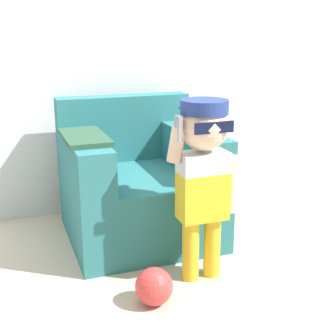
{
  "coord_description": "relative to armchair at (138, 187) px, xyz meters",
  "views": [
    {
      "loc": [
        -0.62,
        -2.75,
        1.37
      ],
      "look_at": [
        0.31,
        -0.21,
        0.57
      ],
      "focal_mm": 50.0,
      "sensor_mm": 36.0,
      "label": 1
    }
  ],
  "objects": [
    {
      "name": "ground_plane",
      "position": [
        -0.23,
        -0.15,
        -0.35
      ],
      "size": [
        10.0,
        10.0,
        0.0
      ],
      "primitive_type": "plane",
      "color": "#BCB29E"
    },
    {
      "name": "wall_back",
      "position": [
        -0.23,
        0.6,
        0.95
      ],
      "size": [
        10.0,
        0.05,
        2.6
      ],
      "color": "silver",
      "rests_on": "ground_plane"
    },
    {
      "name": "armchair",
      "position": [
        0.0,
        0.0,
        0.0
      ],
      "size": [
        0.97,
        0.93,
        0.92
      ],
      "color": "#286B70",
      "rests_on": "ground_plane"
    },
    {
      "name": "person_child",
      "position": [
        0.17,
        -0.69,
        0.34
      ],
      "size": [
        0.42,
        0.31,
        1.03
      ],
      "color": "gold",
      "rests_on": "ground_plane"
    },
    {
      "name": "side_table",
      "position": [
        0.71,
        0.09,
        -0.1
      ],
      "size": [
        0.31,
        0.31,
        0.4
      ],
      "color": "beige",
      "rests_on": "ground_plane"
    },
    {
      "name": "toy_ball",
      "position": [
        -0.18,
        -0.87,
        -0.25
      ],
      "size": [
        0.2,
        0.2,
        0.2
      ],
      "color": "#D13838",
      "rests_on": "ground_plane"
    }
  ]
}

